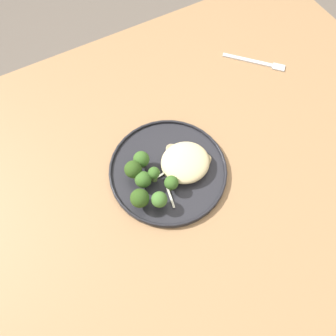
# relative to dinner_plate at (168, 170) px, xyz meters

# --- Properties ---
(ground) EXTENTS (6.00, 6.00, 0.00)m
(ground) POSITION_rel_dinner_plate_xyz_m (-0.04, -0.01, -0.75)
(ground) COLOR #665B51
(wooden_dining_table) EXTENTS (1.40, 1.00, 0.74)m
(wooden_dining_table) POSITION_rel_dinner_plate_xyz_m (-0.04, -0.01, -0.09)
(wooden_dining_table) COLOR #9E754C
(wooden_dining_table) RESTS_ON ground
(dinner_plate) EXTENTS (0.29, 0.29, 0.02)m
(dinner_plate) POSITION_rel_dinner_plate_xyz_m (0.00, 0.00, 0.00)
(dinner_plate) COLOR #232328
(dinner_plate) RESTS_ON wooden_dining_table
(noodle_bed) EXTENTS (0.12, 0.11, 0.04)m
(noodle_bed) POSITION_rel_dinner_plate_xyz_m (-0.05, 0.01, 0.02)
(noodle_bed) COLOR beige
(noodle_bed) RESTS_ON dinner_plate
(seared_scallop_large_seared) EXTENTS (0.02, 0.02, 0.01)m
(seared_scallop_large_seared) POSITION_rel_dinner_plate_xyz_m (-0.06, -0.00, 0.01)
(seared_scallop_large_seared) COLOR beige
(seared_scallop_large_seared) RESTS_ON dinner_plate
(seared_scallop_tilted_round) EXTENTS (0.03, 0.03, 0.01)m
(seared_scallop_tilted_round) POSITION_rel_dinner_plate_xyz_m (-0.09, 0.02, 0.01)
(seared_scallop_tilted_round) COLOR #E5C689
(seared_scallop_tilted_round) RESTS_ON dinner_plate
(seared_scallop_left_edge) EXTENTS (0.03, 0.03, 0.02)m
(seared_scallop_left_edge) POSITION_rel_dinner_plate_xyz_m (-0.06, 0.03, 0.01)
(seared_scallop_left_edge) COLOR #E5C689
(seared_scallop_left_edge) RESTS_ON dinner_plate
(seared_scallop_rear_pale) EXTENTS (0.03, 0.03, 0.01)m
(seared_scallop_rear_pale) POSITION_rel_dinner_plate_xyz_m (0.00, 0.03, 0.01)
(seared_scallop_rear_pale) COLOR #E5C689
(seared_scallop_rear_pale) RESTS_ON dinner_plate
(seared_scallop_center_golden) EXTENTS (0.03, 0.03, 0.01)m
(seared_scallop_center_golden) POSITION_rel_dinner_plate_xyz_m (-0.03, -0.04, 0.01)
(seared_scallop_center_golden) COLOR beige
(seared_scallop_center_golden) RESTS_ON dinner_plate
(seared_scallop_half_hidden) EXTENTS (0.04, 0.04, 0.01)m
(seared_scallop_half_hidden) POSITION_rel_dinner_plate_xyz_m (-0.03, 0.00, 0.01)
(seared_scallop_half_hidden) COLOR #DBB77A
(seared_scallop_half_hidden) RESTS_ON dinner_plate
(seared_scallop_tiny_bay) EXTENTS (0.03, 0.03, 0.01)m
(seared_scallop_tiny_bay) POSITION_rel_dinner_plate_xyz_m (-0.05, 0.04, 0.01)
(seared_scallop_tiny_bay) COLOR #DBB77A
(seared_scallop_tiny_bay) RESTS_ON dinner_plate
(broccoli_floret_rear_charred) EXTENTS (0.03, 0.03, 0.05)m
(broccoli_floret_rear_charred) POSITION_rel_dinner_plate_xyz_m (0.04, 0.01, 0.03)
(broccoli_floret_rear_charred) COLOR #7A994C
(broccoli_floret_rear_charred) RESTS_ON dinner_plate
(broccoli_floret_tall_stalk) EXTENTS (0.04, 0.04, 0.05)m
(broccoli_floret_tall_stalk) POSITION_rel_dinner_plate_xyz_m (0.06, 0.07, 0.04)
(broccoli_floret_tall_stalk) COLOR #7A994C
(broccoli_floret_tall_stalk) RESTS_ON dinner_plate
(broccoli_floret_left_leaning) EXTENTS (0.04, 0.04, 0.06)m
(broccoli_floret_left_leaning) POSITION_rel_dinner_plate_xyz_m (0.05, -0.04, 0.04)
(broccoli_floret_left_leaning) COLOR #7A994C
(broccoli_floret_left_leaning) RESTS_ON dinner_plate
(broccoli_floret_center_pile) EXTENTS (0.04, 0.04, 0.06)m
(broccoli_floret_center_pile) POSITION_rel_dinner_plate_xyz_m (0.08, -0.02, 0.04)
(broccoli_floret_center_pile) COLOR #7A994C
(broccoli_floret_center_pile) RESTS_ON dinner_plate
(broccoli_floret_split_head) EXTENTS (0.03, 0.03, 0.05)m
(broccoli_floret_split_head) POSITION_rel_dinner_plate_xyz_m (0.02, 0.05, 0.03)
(broccoli_floret_split_head) COLOR #89A356
(broccoli_floret_split_head) RESTS_ON dinner_plate
(broccoli_floret_near_rim) EXTENTS (0.04, 0.04, 0.05)m
(broccoli_floret_near_rim) POSITION_rel_dinner_plate_xyz_m (0.07, 0.01, 0.03)
(broccoli_floret_near_rim) COLOR #89A356
(broccoli_floret_near_rim) RESTS_ON dinner_plate
(broccoli_floret_right_tilted) EXTENTS (0.04, 0.04, 0.06)m
(broccoli_floret_right_tilted) POSITION_rel_dinner_plate_xyz_m (0.10, 0.05, 0.04)
(broccoli_floret_right_tilted) COLOR #89A356
(broccoli_floret_right_tilted) RESTS_ON dinner_plate
(onion_sliver_short_strip) EXTENTS (0.04, 0.01, 0.00)m
(onion_sliver_short_strip) POSITION_rel_dinner_plate_xyz_m (0.02, 0.01, 0.01)
(onion_sliver_short_strip) COLOR silver
(onion_sliver_short_strip) RESTS_ON dinner_plate
(onion_sliver_curled_piece) EXTENTS (0.01, 0.05, 0.00)m
(onion_sliver_curled_piece) POSITION_rel_dinner_plate_xyz_m (0.03, 0.07, 0.01)
(onion_sliver_curled_piece) COLOR silver
(onion_sliver_curled_piece) RESTS_ON dinner_plate
(dinner_fork) EXTENTS (0.14, 0.15, 0.00)m
(dinner_fork) POSITION_rel_dinner_plate_xyz_m (-0.40, -0.19, -0.01)
(dinner_fork) COLOR silver
(dinner_fork) RESTS_ON wooden_dining_table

